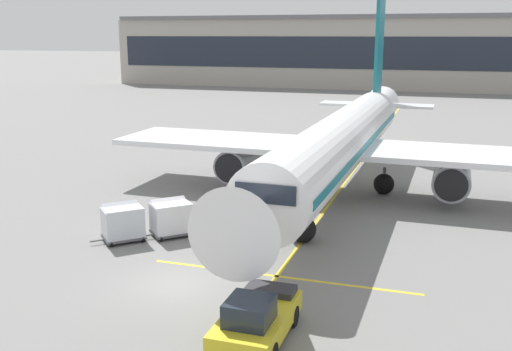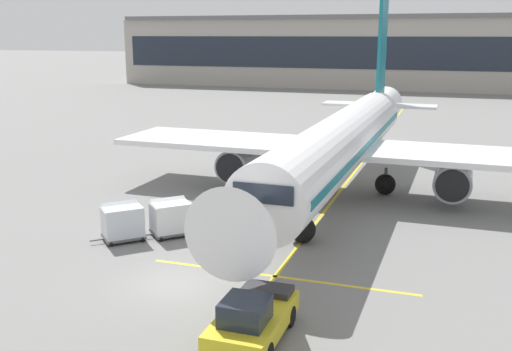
{
  "view_description": "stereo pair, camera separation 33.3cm",
  "coord_description": "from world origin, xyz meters",
  "px_view_note": "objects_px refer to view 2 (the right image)",
  "views": [
    {
      "loc": [
        10.26,
        -21.1,
        10.26
      ],
      "look_at": [
        0.74,
        8.27,
        2.86
      ],
      "focal_mm": 41.55,
      "sensor_mm": 36.0,
      "label": 1
    },
    {
      "loc": [
        10.58,
        -21.0,
        10.26
      ],
      "look_at": [
        0.74,
        8.27,
        2.86
      ],
      "focal_mm": 41.55,
      "sensor_mm": 36.0,
      "label": 2
    }
  ],
  "objects_px": {
    "ground_crew_by_carts": "(235,208)",
    "ground_crew_marshaller": "(222,218)",
    "baggage_cart_lead": "(171,217)",
    "safety_cone_wingtip": "(254,190)",
    "safety_cone_engine_keepout": "(229,186)",
    "ground_crew_by_loader": "(212,212)",
    "pushback_tug": "(252,318)",
    "belt_loader": "(235,207)",
    "baggage_cart_second": "(122,221)",
    "ground_crew_wingwalker": "(228,205)",
    "parked_airplane": "(344,142)"
  },
  "relations": [
    {
      "from": "safety_cone_engine_keepout",
      "to": "safety_cone_wingtip",
      "type": "relative_size",
      "value": 0.9
    },
    {
      "from": "baggage_cart_lead",
      "to": "ground_crew_marshaller",
      "type": "bearing_deg",
      "value": 12.65
    },
    {
      "from": "ground_crew_by_carts",
      "to": "pushback_tug",
      "type": "bearing_deg",
      "value": -66.73
    },
    {
      "from": "ground_crew_by_carts",
      "to": "safety_cone_engine_keepout",
      "type": "bearing_deg",
      "value": 113.48
    },
    {
      "from": "belt_loader",
      "to": "ground_crew_by_loader",
      "type": "height_order",
      "value": "belt_loader"
    },
    {
      "from": "pushback_tug",
      "to": "ground_crew_by_carts",
      "type": "height_order",
      "value": "pushback_tug"
    },
    {
      "from": "pushback_tug",
      "to": "ground_crew_by_carts",
      "type": "bearing_deg",
      "value": 113.27
    },
    {
      "from": "baggage_cart_lead",
      "to": "baggage_cart_second",
      "type": "distance_m",
      "value": 2.47
    },
    {
      "from": "pushback_tug",
      "to": "safety_cone_engine_keepout",
      "type": "height_order",
      "value": "pushback_tug"
    },
    {
      "from": "safety_cone_engine_keepout",
      "to": "parked_airplane",
      "type": "bearing_deg",
      "value": 13.79
    },
    {
      "from": "baggage_cart_second",
      "to": "pushback_tug",
      "type": "distance_m",
      "value": 12.22
    },
    {
      "from": "ground_crew_by_carts",
      "to": "ground_crew_wingwalker",
      "type": "relative_size",
      "value": 1.0
    },
    {
      "from": "parked_airplane",
      "to": "safety_cone_engine_keepout",
      "type": "bearing_deg",
      "value": -166.21
    },
    {
      "from": "ground_crew_marshaller",
      "to": "safety_cone_wingtip",
      "type": "distance_m",
      "value": 8.31
    },
    {
      "from": "ground_crew_by_carts",
      "to": "ground_crew_marshaller",
      "type": "xyz_separation_m",
      "value": [
        0.05,
        -1.99,
        0.0
      ]
    },
    {
      "from": "ground_crew_by_carts",
      "to": "safety_cone_engine_keepout",
      "type": "relative_size",
      "value": 2.49
    },
    {
      "from": "baggage_cart_lead",
      "to": "safety_cone_wingtip",
      "type": "distance_m",
      "value": 8.97
    },
    {
      "from": "baggage_cart_second",
      "to": "ground_crew_wingwalker",
      "type": "relative_size",
      "value": 1.46
    },
    {
      "from": "parked_airplane",
      "to": "pushback_tug",
      "type": "height_order",
      "value": "parked_airplane"
    },
    {
      "from": "baggage_cart_lead",
      "to": "ground_crew_marshaller",
      "type": "distance_m",
      "value": 2.7
    },
    {
      "from": "belt_loader",
      "to": "ground_crew_by_loader",
      "type": "relative_size",
      "value": 2.79
    },
    {
      "from": "pushback_tug",
      "to": "safety_cone_wingtip",
      "type": "height_order",
      "value": "pushback_tug"
    },
    {
      "from": "pushback_tug",
      "to": "ground_crew_by_carts",
      "type": "relative_size",
      "value": 2.53
    },
    {
      "from": "parked_airplane",
      "to": "safety_cone_wingtip",
      "type": "xyz_separation_m",
      "value": [
        -5.36,
        -2.23,
        -3.11
      ]
    },
    {
      "from": "ground_crew_by_carts",
      "to": "ground_crew_wingwalker",
      "type": "height_order",
      "value": "same"
    },
    {
      "from": "ground_crew_by_loader",
      "to": "ground_crew_wingwalker",
      "type": "bearing_deg",
      "value": 77.66
    },
    {
      "from": "parked_airplane",
      "to": "baggage_cart_second",
      "type": "relative_size",
      "value": 15.73
    },
    {
      "from": "baggage_cart_lead",
      "to": "safety_cone_wingtip",
      "type": "relative_size",
      "value": 3.26
    },
    {
      "from": "ground_crew_marshaller",
      "to": "safety_cone_engine_keepout",
      "type": "relative_size",
      "value": 2.49
    },
    {
      "from": "baggage_cart_lead",
      "to": "safety_cone_engine_keepout",
      "type": "relative_size",
      "value": 3.64
    },
    {
      "from": "belt_loader",
      "to": "baggage_cart_second",
      "type": "bearing_deg",
      "value": -134.73
    },
    {
      "from": "belt_loader",
      "to": "ground_crew_by_loader",
      "type": "xyz_separation_m",
      "value": [
        -0.78,
        -1.56,
        0.12
      ]
    },
    {
      "from": "parked_airplane",
      "to": "ground_crew_wingwalker",
      "type": "relative_size",
      "value": 22.97
    },
    {
      "from": "pushback_tug",
      "to": "ground_crew_by_loader",
      "type": "xyz_separation_m",
      "value": [
        -5.9,
        10.52,
        0.17
      ]
    },
    {
      "from": "ground_crew_by_carts",
      "to": "safety_cone_wingtip",
      "type": "xyz_separation_m",
      "value": [
        -0.99,
        6.22,
        -0.62
      ]
    },
    {
      "from": "baggage_cart_lead",
      "to": "safety_cone_wingtip",
      "type": "xyz_separation_m",
      "value": [
        1.6,
        8.81,
        -0.62
      ]
    },
    {
      "from": "baggage_cart_lead",
      "to": "pushback_tug",
      "type": "distance_m",
      "value": 11.81
    },
    {
      "from": "parked_airplane",
      "to": "belt_loader",
      "type": "height_order",
      "value": "parked_airplane"
    },
    {
      "from": "belt_loader",
      "to": "safety_cone_wingtip",
      "type": "distance_m",
      "value": 5.86
    },
    {
      "from": "baggage_cart_lead",
      "to": "belt_loader",
      "type": "bearing_deg",
      "value": 50.95
    },
    {
      "from": "parked_airplane",
      "to": "baggage_cart_second",
      "type": "bearing_deg",
      "value": -125.61
    },
    {
      "from": "ground_crew_wingwalker",
      "to": "ground_crew_by_carts",
      "type": "bearing_deg",
      "value": -38.57
    },
    {
      "from": "baggage_cart_lead",
      "to": "ground_crew_wingwalker",
      "type": "relative_size",
      "value": 1.46
    },
    {
      "from": "ground_crew_by_loader",
      "to": "ground_crew_wingwalker",
      "type": "height_order",
      "value": "same"
    },
    {
      "from": "ground_crew_by_carts",
      "to": "safety_cone_wingtip",
      "type": "height_order",
      "value": "ground_crew_by_carts"
    },
    {
      "from": "ground_crew_by_loader",
      "to": "safety_cone_wingtip",
      "type": "distance_m",
      "value": 7.36
    },
    {
      "from": "parked_airplane",
      "to": "ground_crew_wingwalker",
      "type": "height_order",
      "value": "parked_airplane"
    },
    {
      "from": "belt_loader",
      "to": "ground_crew_marshaller",
      "type": "height_order",
      "value": "belt_loader"
    },
    {
      "from": "ground_crew_by_loader",
      "to": "safety_cone_wingtip",
      "type": "bearing_deg",
      "value": 90.71
    },
    {
      "from": "baggage_cart_lead",
      "to": "ground_crew_by_carts",
      "type": "height_order",
      "value": "baggage_cart_lead"
    }
  ]
}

